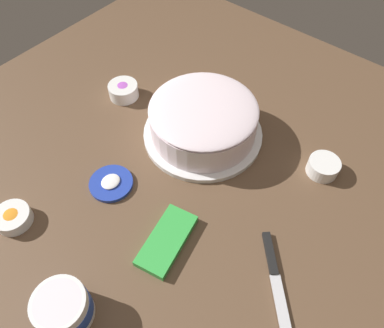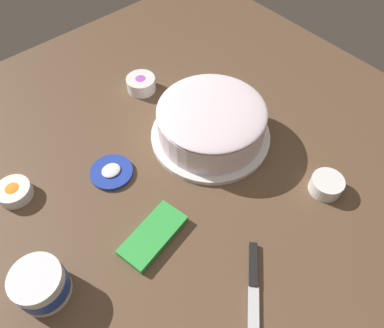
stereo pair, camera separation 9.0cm
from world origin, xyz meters
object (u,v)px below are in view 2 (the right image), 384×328
(frosting_tub_lid, at_px, (112,172))
(sprinkle_bowl_rainbow, at_px, (141,83))
(frosting_tub, at_px, (40,284))
(frosted_cake, at_px, (211,123))
(spreading_knife, at_px, (253,287))
(candy_box_lower, at_px, (153,235))
(sprinkle_bowl_orange, at_px, (14,191))
(sprinkle_bowl_yellow, at_px, (327,185))

(frosting_tub_lid, relative_size, sprinkle_bowl_rainbow, 1.25)
(frosting_tub, bearing_deg, sprinkle_bowl_rainbow, -144.31)
(frosted_cake, height_order, frosting_tub_lid, frosted_cake)
(frosting_tub_lid, distance_m, spreading_knife, 0.43)
(candy_box_lower, bearing_deg, sprinkle_bowl_orange, -71.08)
(frosting_tub, relative_size, frosting_tub_lid, 0.98)
(frosting_tub, xyz_separation_m, sprinkle_bowl_orange, (-0.05, -0.26, -0.02))
(sprinkle_bowl_orange, height_order, candy_box_lower, sprinkle_bowl_orange)
(spreading_knife, bearing_deg, frosting_tub_lid, -82.33)
(frosting_tub, distance_m, spreading_knife, 0.42)
(candy_box_lower, bearing_deg, sprinkle_bowl_rainbow, -135.21)
(frosting_tub_lid, bearing_deg, frosting_tub, 31.35)
(spreading_knife, height_order, candy_box_lower, candy_box_lower)
(frosting_tub, height_order, sprinkle_bowl_orange, frosting_tub)
(sprinkle_bowl_yellow, relative_size, candy_box_lower, 0.49)
(sprinkle_bowl_rainbow, xyz_separation_m, sprinkle_bowl_orange, (0.45, 0.11, -0.01))
(frosting_tub, height_order, spreading_knife, frosting_tub)
(frosting_tub_lid, height_order, sprinkle_bowl_orange, sprinkle_bowl_orange)
(frosted_cake, relative_size, sprinkle_bowl_yellow, 4.10)
(sprinkle_bowl_rainbow, height_order, candy_box_lower, sprinkle_bowl_rainbow)
(sprinkle_bowl_orange, bearing_deg, sprinkle_bowl_rainbow, -166.74)
(spreading_knife, bearing_deg, sprinkle_bowl_orange, -63.15)
(frosting_tub, bearing_deg, frosted_cake, -170.64)
(frosted_cake, xyz_separation_m, spreading_knife, (0.21, 0.36, -0.05))
(frosting_tub_lid, bearing_deg, frosted_cake, 164.90)
(frosting_tub, distance_m, sprinkle_bowl_orange, 0.26)
(frosting_tub_lid, xyz_separation_m, spreading_knife, (-0.06, 0.43, -0.00))
(frosted_cake, relative_size, sprinkle_bowl_orange, 3.88)
(frosted_cake, bearing_deg, sprinkle_bowl_orange, -19.48)
(sprinkle_bowl_rainbow, xyz_separation_m, candy_box_lower, (0.27, 0.41, -0.01))
(frosted_cake, distance_m, frosting_tub, 0.54)
(sprinkle_bowl_orange, distance_m, candy_box_lower, 0.35)
(frosting_tub, distance_m, frosting_tub_lid, 0.31)
(sprinkle_bowl_yellow, bearing_deg, sprinkle_bowl_orange, -39.70)
(spreading_knife, distance_m, sprinkle_bowl_orange, 0.59)
(sprinkle_bowl_orange, bearing_deg, candy_box_lower, 120.81)
(sprinkle_bowl_rainbow, bearing_deg, frosted_cake, 95.56)
(spreading_knife, distance_m, sprinkle_bowl_rainbow, 0.66)
(frosted_cake, bearing_deg, frosting_tub, 9.36)
(frosting_tub_lid, bearing_deg, sprinkle_bowl_yellow, 133.83)
(sprinkle_bowl_yellow, bearing_deg, frosting_tub, -19.20)
(frosting_tub_lid, xyz_separation_m, sprinkle_bowl_orange, (0.21, -0.10, 0.01))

